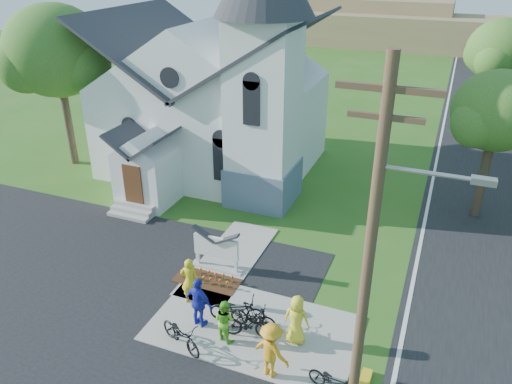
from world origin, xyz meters
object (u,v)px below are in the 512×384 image
at_px(bike_3, 253,316).
at_px(church_sign, 216,248).
at_px(utility_pole, 373,248).
at_px(bike_1, 249,324).
at_px(cyclist_2, 199,303).
at_px(cyclist_0, 190,281).
at_px(bike_2, 237,310).
at_px(bike_0, 181,334).
at_px(cyclist_3, 271,350).
at_px(cyclist_4, 296,320).
at_px(cyclist_1, 225,320).
at_px(bike_4, 334,382).

bearing_deg(bike_3, church_sign, 44.23).
height_order(utility_pole, bike_1, utility_pole).
bearing_deg(utility_pole, cyclist_2, 165.47).
distance_m(cyclist_0, bike_2, 2.08).
relative_size(utility_pole, bike_3, 5.97).
xyz_separation_m(bike_0, cyclist_3, (3.09, 0.00, 0.44)).
xyz_separation_m(bike_2, cyclist_4, (2.17, -0.15, 0.38)).
relative_size(cyclist_1, cyclist_4, 0.86).
xyz_separation_m(bike_3, bike_4, (3.20, -1.68, -0.07)).
xyz_separation_m(utility_pole, cyclist_3, (-2.60, 0.30, -4.41)).
relative_size(bike_0, bike_1, 1.05).
relative_size(church_sign, cyclist_4, 1.24).
xyz_separation_m(church_sign, cyclist_1, (2.02, -3.53, -0.21)).
distance_m(cyclist_1, cyclist_2, 1.14).
distance_m(cyclist_2, cyclist_3, 3.24).
bearing_deg(bike_3, bike_4, -118.33).
bearing_deg(bike_3, utility_pole, -117.76).
bearing_deg(cyclist_3, cyclist_0, -12.51).
xyz_separation_m(cyclist_0, bike_2, (2.01, -0.34, -0.42)).
bearing_deg(cyclist_1, cyclist_0, -14.60).
distance_m(utility_pole, bike_1, 6.35).
height_order(cyclist_0, bike_4, cyclist_0).
bearing_deg(utility_pole, bike_0, 176.99).
xyz_separation_m(bike_1, cyclist_3, (1.25, -1.24, 0.40)).
height_order(bike_3, cyclist_4, cyclist_4).
bearing_deg(cyclist_3, cyclist_2, -4.85).
xyz_separation_m(cyclist_0, bike_0, (0.81, -2.13, -0.43)).
bearing_deg(bike_0, cyclist_1, -28.79).
bearing_deg(bike_1, cyclist_2, 79.53).
relative_size(cyclist_0, bike_2, 0.96).
height_order(bike_3, bike_4, bike_3).
relative_size(bike_0, bike_2, 0.98).
relative_size(bike_2, bike_3, 1.16).
bearing_deg(bike_1, bike_3, -11.73).
relative_size(church_sign, cyclist_0, 1.18).
xyz_separation_m(bike_0, bike_1, (1.85, 1.24, 0.04)).
distance_m(church_sign, cyclist_2, 3.37).
relative_size(cyclist_1, bike_4, 0.93).
bearing_deg(church_sign, cyclist_3, -48.01).
bearing_deg(bike_3, cyclist_2, 105.84).
bearing_deg(cyclist_0, bike_3, 158.56).
bearing_deg(church_sign, bike_0, -78.87).
distance_m(cyclist_3, cyclist_4, 1.66).
bearing_deg(bike_2, cyclist_3, -145.54).
distance_m(cyclist_0, bike_1, 2.83).
bearing_deg(cyclist_1, bike_3, -111.95).
bearing_deg(church_sign, bike_4, -36.71).
xyz_separation_m(utility_pole, cyclist_2, (-5.63, 1.46, -4.41)).
xyz_separation_m(church_sign, bike_1, (2.71, -3.16, -0.43)).
height_order(cyclist_0, bike_3, cyclist_0).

